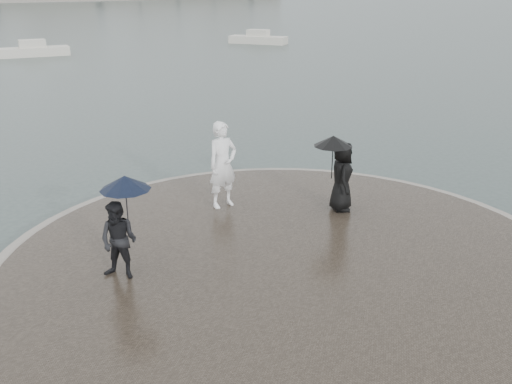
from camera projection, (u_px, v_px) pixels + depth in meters
ground at (411, 362)px, 9.33m from camera, size 400.00×400.00×0.00m
kerb_ring at (288, 267)px, 12.05m from camera, size 12.50×12.50×0.32m
quay_tip at (288, 266)px, 12.05m from camera, size 11.90×11.90×0.36m
statue at (223, 165)px, 14.39m from camera, size 0.85×0.60×2.22m
visitor_left at (120, 225)px, 10.94m from camera, size 1.22×1.07×2.04m
visitor_right at (340, 169)px, 14.16m from camera, size 1.20×1.10×1.95m
boats at (155, 45)px, 49.86m from camera, size 25.35×5.42×1.50m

